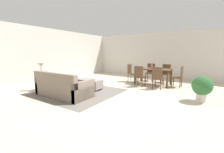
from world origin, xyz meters
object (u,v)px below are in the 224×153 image
object	(u,v)px
dining_chair_head_east	(179,76)
side_table	(42,79)
ottoman_table	(89,83)
table_lamp	(41,66)
dining_chair_far_left	(151,71)
dining_chair_head_west	(131,72)
dining_table	(153,71)
dining_chair_near_right	(158,77)
dining_chair_near_left	(139,75)
dining_chair_far_right	(166,72)
couch	(63,88)
vase_centerpiece	(152,66)
potted_plant	(202,87)

from	to	relation	value
dining_chair_head_east	side_table	bearing A→B (deg)	-141.83
ottoman_table	table_lamp	size ratio (longest dim) A/B	2.14
dining_chair_far_left	dining_chair_head_west	xyz separation A→B (m)	(-0.75, -0.83, 0.00)
dining_table	dining_chair_near_right	size ratio (longest dim) A/B	1.74
ottoman_table	dining_chair_head_east	world-z (taller)	dining_chair_head_east
ottoman_table	dining_chair_head_east	bearing A→B (deg)	37.27
ottoman_table	dining_chair_near_left	bearing A→B (deg)	43.95
dining_chair_far_right	dining_chair_head_east	size ratio (longest dim) A/B	1.00
side_table	dining_chair_far_left	size ratio (longest dim) A/B	0.64
ottoman_table	couch	bearing A→B (deg)	-94.67
dining_chair_far_right	dining_chair_head_west	bearing A→B (deg)	-153.17
table_lamp	dining_chair_head_east	size ratio (longest dim) A/B	0.57
dining_chair_near_right	table_lamp	bearing A→B (deg)	-144.36
dining_chair_far_left	couch	bearing A→B (deg)	-110.69
dining_chair_far_left	vase_centerpiece	bearing A→B (deg)	-69.07
ottoman_table	dining_chair_far_right	distance (m)	3.92
dining_chair_far_right	dining_chair_near_right	bearing A→B (deg)	-88.65
table_lamp	vase_centerpiece	world-z (taller)	table_lamp
ottoman_table	dining_chair_near_right	xyz separation A→B (m)	(2.40, 1.54, 0.29)
couch	vase_centerpiece	world-z (taller)	vase_centerpiece
dining_chair_far_left	vase_centerpiece	world-z (taller)	vase_centerpiece
dining_chair_far_right	dining_chair_head_east	world-z (taller)	same
side_table	dining_chair_head_east	distance (m)	5.76
dining_chair_head_east	table_lamp	bearing A→B (deg)	-141.83
side_table	dining_chair_near_right	size ratio (longest dim) A/B	0.64
dining_chair_near_left	dining_chair_head_east	distance (m)	1.71
dining_chair_far_left	dining_chair_head_west	size ratio (longest dim) A/B	1.00
side_table	dining_chair_far_right	size ratio (longest dim) A/B	0.64
dining_chair_near_left	vase_centerpiece	bearing A→B (deg)	69.20
vase_centerpiece	couch	bearing A→B (deg)	-119.21
table_lamp	dining_chair_far_right	distance (m)	5.75
ottoman_table	dining_chair_far_right	size ratio (longest dim) A/B	1.22
couch	potted_plant	size ratio (longest dim) A/B	2.55
table_lamp	potted_plant	size ratio (longest dim) A/B	0.65
dining_chair_far_left	potted_plant	world-z (taller)	dining_chair_far_left
side_table	dining_chair_head_east	bearing A→B (deg)	38.17
table_lamp	ottoman_table	bearing A→B (deg)	40.04
dining_table	dining_chair_head_west	bearing A→B (deg)	179.75
vase_centerpiece	dining_chair_far_right	bearing A→B (deg)	59.52
couch	table_lamp	bearing A→B (deg)	177.57
dining_chair_head_west	couch	bearing A→B (deg)	-104.37
ottoman_table	side_table	bearing A→B (deg)	-139.96
ottoman_table	potted_plant	bearing A→B (deg)	9.17
ottoman_table	side_table	world-z (taller)	side_table
ottoman_table	dining_chair_near_left	xyz separation A→B (m)	(1.60, 1.54, 0.29)
dining_chair_far_left	dining_chair_far_right	xyz separation A→B (m)	(0.80, -0.05, 0.00)
dining_table	dining_chair_far_left	distance (m)	0.93
dining_chair_head_west	vase_centerpiece	distance (m)	1.13
couch	ottoman_table	distance (m)	1.26
couch	dining_chair_near_left	xyz separation A→B (m)	(1.70, 2.79, 0.23)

